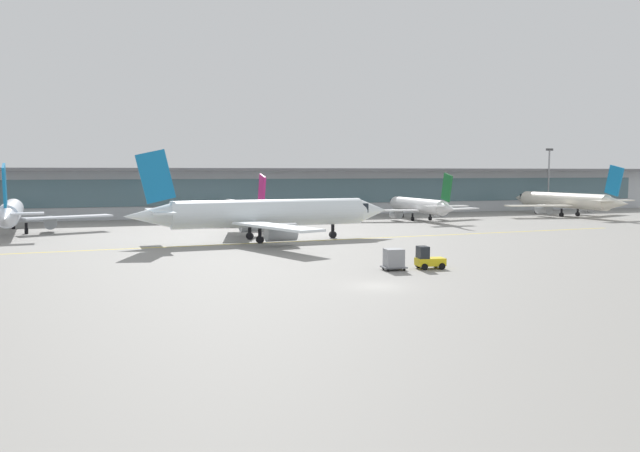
{
  "coord_description": "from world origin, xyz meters",
  "views": [
    {
      "loc": [
        -19.78,
        -44.02,
        8.86
      ],
      "look_at": [
        1.97,
        19.96,
        3.0
      ],
      "focal_mm": 35.07,
      "sensor_mm": 36.0,
      "label": 1
    }
  ],
  "objects_px": {
    "cargo_dolly_lead": "(394,259)",
    "gate_airplane_2": "(243,209)",
    "baggage_tug": "(428,259)",
    "apron_light_mast_1": "(549,177)",
    "gate_airplane_4": "(565,201)",
    "gate_airplane_3": "(419,206)",
    "gate_airplane_1": "(10,213)",
    "taxiing_regional_jet": "(267,214)"
  },
  "relations": [
    {
      "from": "gate_airplane_3",
      "to": "cargo_dolly_lead",
      "type": "distance_m",
      "value": 59.99
    },
    {
      "from": "gate_airplane_4",
      "to": "taxiing_regional_jet",
      "type": "xyz_separation_m",
      "value": [
        -67.77,
        -24.94,
        0.43
      ]
    },
    {
      "from": "gate_airplane_4",
      "to": "cargo_dolly_lead",
      "type": "xyz_separation_m",
      "value": [
        -62.7,
        -52.08,
        -2.0
      ]
    },
    {
      "from": "taxiing_regional_jet",
      "to": "cargo_dolly_lead",
      "type": "distance_m",
      "value": 27.72
    },
    {
      "from": "gate_airplane_3",
      "to": "gate_airplane_4",
      "type": "height_order",
      "value": "gate_airplane_4"
    },
    {
      "from": "cargo_dolly_lead",
      "to": "gate_airplane_2",
      "type": "bearing_deg",
      "value": 98.52
    },
    {
      "from": "baggage_tug",
      "to": "cargo_dolly_lead",
      "type": "xyz_separation_m",
      "value": [
        -3.3,
        0.32,
        0.16
      ]
    },
    {
      "from": "gate_airplane_4",
      "to": "apron_light_mast_1",
      "type": "height_order",
      "value": "apron_light_mast_1"
    },
    {
      "from": "gate_airplane_1",
      "to": "taxiing_regional_jet",
      "type": "xyz_separation_m",
      "value": [
        32.61,
        -21.17,
        0.48
      ]
    },
    {
      "from": "gate_airplane_4",
      "to": "cargo_dolly_lead",
      "type": "relative_size",
      "value": 13.69
    },
    {
      "from": "gate_airplane_4",
      "to": "apron_light_mast_1",
      "type": "xyz_separation_m",
      "value": [
        8.08,
        15.12,
        4.72
      ]
    },
    {
      "from": "gate_airplane_1",
      "to": "cargo_dolly_lead",
      "type": "bearing_deg",
      "value": -147.23
    },
    {
      "from": "baggage_tug",
      "to": "cargo_dolly_lead",
      "type": "relative_size",
      "value": 1.21
    },
    {
      "from": "baggage_tug",
      "to": "apron_light_mast_1",
      "type": "relative_size",
      "value": 0.19
    },
    {
      "from": "baggage_tug",
      "to": "apron_light_mast_1",
      "type": "height_order",
      "value": "apron_light_mast_1"
    },
    {
      "from": "cargo_dolly_lead",
      "to": "gate_airplane_3",
      "type": "bearing_deg",
      "value": 65.66
    },
    {
      "from": "gate_airplane_3",
      "to": "apron_light_mast_1",
      "type": "bearing_deg",
      "value": -68.57
    },
    {
      "from": "baggage_tug",
      "to": "apron_light_mast_1",
      "type": "xyz_separation_m",
      "value": [
        67.47,
        67.52,
        6.88
      ]
    },
    {
      "from": "gate_airplane_1",
      "to": "gate_airplane_3",
      "type": "relative_size",
      "value": 1.15
    },
    {
      "from": "gate_airplane_4",
      "to": "taxiing_regional_jet",
      "type": "bearing_deg",
      "value": 107.28
    },
    {
      "from": "gate_airplane_3",
      "to": "apron_light_mast_1",
      "type": "xyz_separation_m",
      "value": [
        40.96,
        15.18,
        5.15
      ]
    },
    {
      "from": "gate_airplane_2",
      "to": "cargo_dolly_lead",
      "type": "height_order",
      "value": "gate_airplane_2"
    },
    {
      "from": "taxiing_regional_jet",
      "to": "apron_light_mast_1",
      "type": "bearing_deg",
      "value": 24.88
    },
    {
      "from": "apron_light_mast_1",
      "to": "gate_airplane_4",
      "type": "bearing_deg",
      "value": -118.12
    },
    {
      "from": "baggage_tug",
      "to": "gate_airplane_4",
      "type": "bearing_deg",
      "value": 46.89
    },
    {
      "from": "gate_airplane_1",
      "to": "baggage_tug",
      "type": "height_order",
      "value": "gate_airplane_1"
    },
    {
      "from": "gate_airplane_1",
      "to": "apron_light_mast_1",
      "type": "bearing_deg",
      "value": -85.31
    },
    {
      "from": "taxiing_regional_jet",
      "to": "gate_airplane_4",
      "type": "bearing_deg",
      "value": 17.24
    },
    {
      "from": "taxiing_regional_jet",
      "to": "baggage_tug",
      "type": "bearing_deg",
      "value": -76.0
    },
    {
      "from": "gate_airplane_2",
      "to": "gate_airplane_1",
      "type": "bearing_deg",
      "value": 92.57
    },
    {
      "from": "gate_airplane_4",
      "to": "taxiing_regional_jet",
      "type": "height_order",
      "value": "taxiing_regional_jet"
    },
    {
      "from": "apron_light_mast_1",
      "to": "gate_airplane_1",
      "type": "bearing_deg",
      "value": -170.12
    },
    {
      "from": "gate_airplane_2",
      "to": "baggage_tug",
      "type": "distance_m",
      "value": 53.28
    },
    {
      "from": "gate_airplane_2",
      "to": "apron_light_mast_1",
      "type": "xyz_separation_m",
      "value": [
        73.58,
        14.62,
        5.19
      ]
    },
    {
      "from": "gate_airplane_1",
      "to": "baggage_tug",
      "type": "distance_m",
      "value": 63.64
    },
    {
      "from": "gate_airplane_2",
      "to": "taxiing_regional_jet",
      "type": "xyz_separation_m",
      "value": [
        -2.27,
        -25.44,
        0.9
      ]
    },
    {
      "from": "gate_airplane_4",
      "to": "apron_light_mast_1",
      "type": "distance_m",
      "value": 17.78
    },
    {
      "from": "gate_airplane_2",
      "to": "gate_airplane_4",
      "type": "distance_m",
      "value": 65.5
    },
    {
      "from": "gate_airplane_3",
      "to": "cargo_dolly_lead",
      "type": "height_order",
      "value": "gate_airplane_3"
    },
    {
      "from": "gate_airplane_3",
      "to": "taxiing_regional_jet",
      "type": "xyz_separation_m",
      "value": [
        -34.89,
        -24.89,
        0.86
      ]
    },
    {
      "from": "gate_airplane_1",
      "to": "gate_airplane_4",
      "type": "distance_m",
      "value": 100.45
    },
    {
      "from": "gate_airplane_1",
      "to": "gate_airplane_2",
      "type": "xyz_separation_m",
      "value": [
        34.88,
        4.26,
        -0.42
      ]
    }
  ]
}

